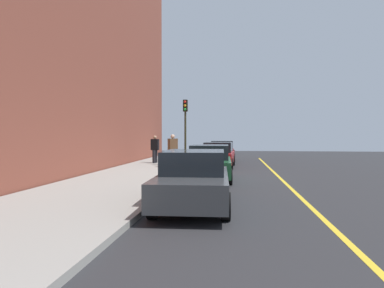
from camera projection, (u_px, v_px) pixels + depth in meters
ground_plane at (209, 177)px, 16.19m from camera, size 56.00×56.00×0.00m
sidewalk at (140, 174)px, 16.59m from camera, size 28.00×4.60×0.15m
building_facade at (84, 19)px, 16.75m from camera, size 32.00×0.80×15.00m
lane_stripe_centre at (280, 178)px, 15.79m from camera, size 28.00×0.14×0.01m
snow_bank_curb at (204, 165)px, 21.55m from camera, size 8.00×0.56×0.22m
parked_car_maroon at (222, 151)px, 26.67m from camera, size 4.45×2.00×1.51m
parked_car_red at (218, 155)px, 21.26m from camera, size 4.49×2.02×1.51m
parked_car_green at (210, 163)px, 15.08m from camera, size 4.33×1.99×1.51m
parked_car_charcoal at (194, 179)px, 9.44m from camera, size 4.59×2.02×1.51m
pedestrian_black_coat at (155, 148)px, 22.65m from camera, size 0.58×0.51×1.78m
pedestrian_brown_coat at (173, 149)px, 19.94m from camera, size 0.55×0.59×1.84m
traffic_light_pole at (185, 121)px, 20.88m from camera, size 0.35×0.26×3.91m
rolling_suitcase at (171, 163)px, 19.52m from camera, size 0.34×0.22×0.86m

